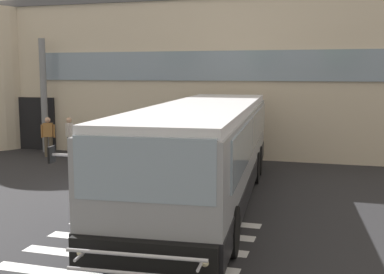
{
  "coord_description": "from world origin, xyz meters",
  "views": [
    {
      "loc": [
        5.65,
        -13.19,
        3.57
      ],
      "look_at": [
        1.44,
        1.39,
        1.5
      ],
      "focal_mm": 44.97,
      "sensor_mm": 36.0,
      "label": 1
    }
  ],
  "objects": [
    {
      "name": "bay_paint_stripes",
      "position": [
        2.0,
        -4.2,
        0.0
      ],
      "size": [
        4.4,
        3.96,
        0.01
      ],
      "color": "silver",
      "rests_on": "ground"
    },
    {
      "name": "bus_main_foreground",
      "position": [
        2.4,
        -0.64,
        1.34
      ],
      "size": [
        3.48,
        12.0,
        2.7
      ],
      "color": "gray",
      "rests_on": "ground"
    },
    {
      "name": "passenger_by_doorway",
      "position": [
        -4.84,
        4.62,
        0.96
      ],
      "size": [
        0.52,
        0.5,
        1.68
      ],
      "color": "#1E2338",
      "rests_on": "ground"
    },
    {
      "name": "entry_support_column",
      "position": [
        -6.54,
        5.4,
        2.5
      ],
      "size": [
        0.28,
        0.28,
        5.0
      ],
      "primitive_type": "cylinder",
      "color": "slate",
      "rests_on": "ground"
    },
    {
      "name": "terminal_building",
      "position": [
        -0.69,
        11.63,
        3.38
      ],
      "size": [
        23.39,
        13.8,
        6.77
      ],
      "color": "beige",
      "rests_on": "ground"
    },
    {
      "name": "passenger_near_column",
      "position": [
        -5.74,
        4.38,
        0.93
      ],
      "size": [
        0.56,
        0.34,
        1.68
      ],
      "color": "#4C4233",
      "rests_on": "ground"
    },
    {
      "name": "ground_plane",
      "position": [
        0.0,
        0.0,
        -0.01
      ],
      "size": [
        80.0,
        90.0,
        0.02
      ],
      "primitive_type": "cube",
      "color": "#232326",
      "rests_on": "ground"
    }
  ]
}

